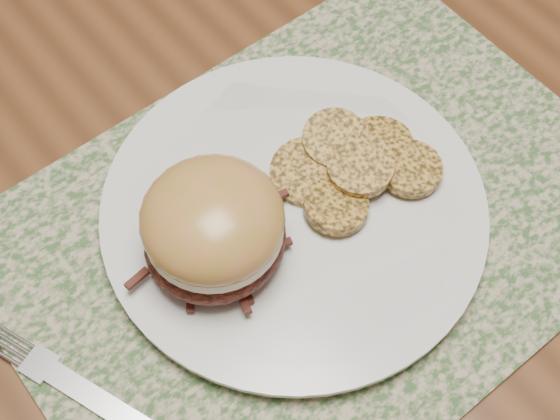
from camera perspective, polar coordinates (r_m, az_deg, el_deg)
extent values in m
cube|color=brown|center=(0.59, -0.95, -0.58)|extent=(1.50, 0.90, 0.04)
cube|color=#36572C|center=(0.57, 2.73, -1.08)|extent=(0.45, 0.33, 0.00)
cylinder|color=silver|center=(0.56, 1.02, -0.04)|extent=(0.26, 0.26, 0.02)
ellipsoid|color=black|center=(0.52, -4.75, -2.14)|extent=(0.10, 0.10, 0.04)
cylinder|color=beige|center=(0.50, -4.90, -1.18)|extent=(0.10, 0.10, 0.01)
ellipsoid|color=#AD6E39|center=(0.49, -4.99, -0.63)|extent=(0.10, 0.10, 0.05)
cylinder|color=#BC8A37|center=(0.56, 2.11, 2.78)|extent=(0.08, 0.08, 0.01)
cylinder|color=#BC8A37|center=(0.57, 4.04, 5.18)|extent=(0.05, 0.05, 0.02)
cylinder|color=#BC8A37|center=(0.58, 7.16, 4.75)|extent=(0.07, 0.07, 0.02)
cylinder|color=#BC8A37|center=(0.54, 4.12, 0.27)|extent=(0.05, 0.05, 0.02)
cylinder|color=#BC8A37|center=(0.55, 5.91, 3.20)|extent=(0.07, 0.07, 0.01)
cylinder|color=#BC8A37|center=(0.57, 9.49, 3.02)|extent=(0.05, 0.05, 0.01)
cube|color=silver|center=(0.52, -10.96, -14.87)|extent=(0.06, 0.12, 0.00)
cube|color=silver|center=(0.54, -17.18, -10.72)|extent=(0.03, 0.03, 0.00)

